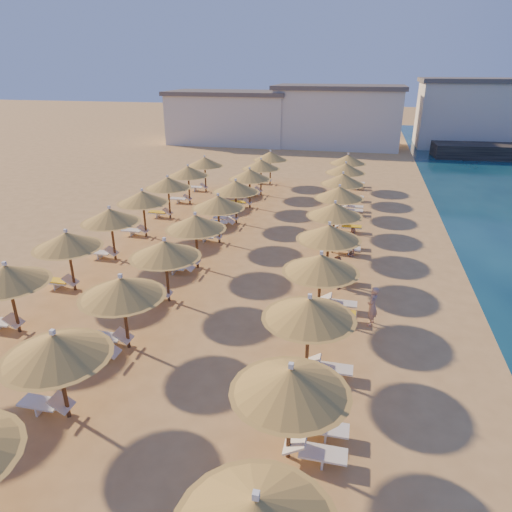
% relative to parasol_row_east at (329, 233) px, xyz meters
% --- Properties ---
extents(ground, '(220.00, 220.00, 0.00)m').
position_rel_parasol_row_east_xyz_m(ground, '(-3.39, -4.88, -2.37)').
color(ground, tan).
rests_on(ground, ground).
extents(hotel_blocks, '(46.80, 11.90, 8.10)m').
position_rel_parasol_row_east_xyz_m(hotel_blocks, '(-0.09, 40.99, 1.33)').
color(hotel_blocks, beige).
rests_on(hotel_blocks, ground).
extents(parasol_row_east, '(3.01, 39.25, 2.92)m').
position_rel_parasol_row_east_xyz_m(parasol_row_east, '(0.00, 0.00, 0.00)').
color(parasol_row_east, brown).
rests_on(parasol_row_east, ground).
extents(parasol_row_west, '(3.01, 39.25, 2.92)m').
position_rel_parasol_row_east_xyz_m(parasol_row_west, '(-6.43, 0.00, 0.00)').
color(parasol_row_west, brown).
rests_on(parasol_row_west, ground).
extents(parasol_row_inland, '(3.01, 28.38, 2.92)m').
position_rel_parasol_row_east_xyz_m(parasol_row_inland, '(-11.00, 1.81, -0.00)').
color(parasol_row_inland, brown).
rests_on(parasol_row_inland, ground).
extents(loungers, '(14.02, 37.69, 0.66)m').
position_rel_parasol_row_east_xyz_m(loungers, '(-4.79, 0.27, -2.03)').
color(loungers, white).
rests_on(loungers, ground).
extents(beachgoer_c, '(0.78, 0.99, 1.57)m').
position_rel_parasol_row_east_xyz_m(beachgoer_c, '(1.03, 3.41, -1.58)').
color(beachgoer_c, tan).
rests_on(beachgoer_c, ground).
extents(beachgoer_b, '(0.88, 0.94, 1.53)m').
position_rel_parasol_row_east_xyz_m(beachgoer_b, '(0.52, -0.70, -1.60)').
color(beachgoer_b, tan).
rests_on(beachgoer_b, ground).
extents(beachgoer_a, '(0.52, 0.67, 1.62)m').
position_rel_parasol_row_east_xyz_m(beachgoer_a, '(2.07, -3.62, -1.56)').
color(beachgoer_a, tan).
rests_on(beachgoer_a, ground).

